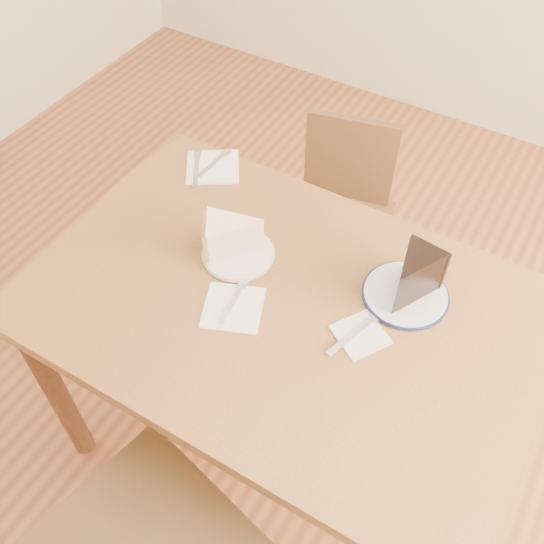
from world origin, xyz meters
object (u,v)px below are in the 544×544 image
at_px(carrot_cake, 236,236).
at_px(plate_navy, 405,295).
at_px(table, 282,326).
at_px(plate_cream, 238,254).
at_px(chocolate_cake, 410,281).
at_px(chair_far, 338,216).

bearing_deg(carrot_cake, plate_navy, 69.24).
relative_size(table, plate_cream, 6.81).
height_order(plate_cream, plate_navy, same).
distance_m(plate_navy, chocolate_cake, 0.06).
distance_m(chair_far, carrot_cake, 0.70).
bearing_deg(plate_navy, carrot_cake, -169.03).
bearing_deg(chocolate_cake, plate_navy, -51.52).
bearing_deg(table, carrot_cake, 155.79).
distance_m(plate_cream, chocolate_cake, 0.43).
height_order(carrot_cake, chocolate_cake, chocolate_cake).
bearing_deg(carrot_cake, table, 34.06).
height_order(plate_cream, carrot_cake, carrot_cake).
xyz_separation_m(table, plate_navy, (0.24, 0.16, 0.10)).
height_order(chair_far, carrot_cake, carrot_cake).
relative_size(table, plate_navy, 6.11).
relative_size(table, chair_far, 1.64).
xyz_separation_m(plate_cream, carrot_cake, (-0.01, 0.01, 0.05)).
height_order(chair_far, plate_navy, plate_navy).
xyz_separation_m(table, carrot_cake, (-0.18, 0.08, 0.15)).
height_order(chair_far, chocolate_cake, chocolate_cake).
distance_m(plate_cream, plate_navy, 0.42).
bearing_deg(plate_cream, carrot_cake, 135.72).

